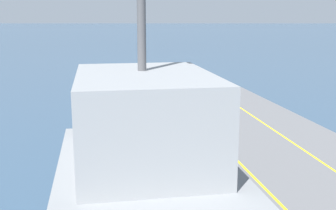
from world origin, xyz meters
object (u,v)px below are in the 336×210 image
at_px(parked_jet_fourth, 126,83).
at_px(crew_brown_vest, 220,92).
at_px(parked_jet_second, 136,117).
at_px(crew_yellow_vest, 210,126).
at_px(parked_jet_nearest, 151,148).
at_px(parked_jet_third, 128,96).
at_px(crew_purple_vest, 206,91).
at_px(crew_red_vest, 207,98).
at_px(crew_blue_vest, 216,112).

bearing_deg(parked_jet_fourth, crew_brown_vest, -113.89).
height_order(parked_jet_second, crew_yellow_vest, parked_jet_second).
bearing_deg(parked_jet_nearest, crew_brown_vest, -26.81).
xyz_separation_m(parked_jet_third, crew_purple_vest, (10.87, -19.61, -1.47)).
bearing_deg(parked_jet_fourth, crew_red_vest, -131.95).
height_order(parked_jet_third, crew_yellow_vest, parked_jet_third).
relative_size(parked_jet_second, crew_brown_vest, 9.16).
relative_size(parked_jet_second, parked_jet_fourth, 0.97).
distance_m(crew_blue_vest, crew_purple_vest, 22.32).
xyz_separation_m(parked_jet_second, crew_red_vest, (21.01, -17.88, -1.46)).
relative_size(parked_jet_nearest, crew_blue_vest, 9.64).
xyz_separation_m(parked_jet_second, crew_blue_vest, (6.71, -15.74, -1.43)).
relative_size(parked_jet_third, crew_yellow_vest, 9.28).
distance_m(crew_yellow_vest, crew_purple_vest, 32.15).
bearing_deg(parked_jet_nearest, parked_jet_fourth, -0.98).
distance_m(parked_jet_second, crew_blue_vest, 17.17).
relative_size(parked_jet_fourth, crew_red_vest, 10.26).
bearing_deg(crew_yellow_vest, parked_jet_fourth, 15.74).
bearing_deg(crew_purple_vest, parked_jet_fourth, 68.33).
xyz_separation_m(parked_jet_fourth, crew_blue_vest, (-29.32, -14.58, -1.42)).
xyz_separation_m(crew_red_vest, crew_brown_vest, (5.58, -4.59, 0.08)).
relative_size(parked_jet_nearest, parked_jet_third, 1.05).
bearing_deg(parked_jet_nearest, crew_red_vest, -24.67).
height_order(crew_red_vest, crew_brown_vest, crew_brown_vest).
height_order(parked_jet_fourth, crew_blue_vest, parked_jet_fourth).
bearing_deg(parked_jet_second, crew_purple_vest, -34.42).
height_order(parked_jet_nearest, parked_jet_fourth, parked_jet_fourth).
distance_m(parked_jet_third, crew_brown_vest, 24.13).
relative_size(parked_jet_nearest, parked_jet_fourth, 0.96).
distance_m(crew_brown_vest, crew_yellow_vest, 30.96).
relative_size(parked_jet_fourth, crew_blue_vest, 10.01).
bearing_deg(crew_red_vest, crew_brown_vest, -39.45).
bearing_deg(crew_purple_vest, parked_jet_second, 145.58).
bearing_deg(crew_purple_vest, crew_yellow_vest, 166.29).
height_order(parked_jet_second, crew_red_vest, parked_jet_second).
xyz_separation_m(parked_jet_nearest, parked_jet_second, (17.37, 0.25, -0.10)).
relative_size(parked_jet_second, crew_yellow_vest, 9.80).
bearing_deg(crew_red_vest, crew_yellow_vest, 166.06).
relative_size(parked_jet_third, crew_red_vest, 9.40).
bearing_deg(crew_red_vest, parked_jet_third, 100.15).
xyz_separation_m(crew_red_vest, crew_blue_vest, (-14.30, 2.14, 0.03)).
height_order(parked_jet_second, crew_blue_vest, parked_jet_second).
height_order(parked_jet_second, crew_brown_vest, parked_jet_second).
bearing_deg(parked_jet_fourth, crew_blue_vest, -153.57).
xyz_separation_m(parked_jet_nearest, crew_yellow_vest, (14.83, -11.78, -1.54)).
relative_size(crew_red_vest, crew_purple_vest, 0.94).
xyz_separation_m(crew_brown_vest, crew_purple_vest, (2.09, 2.82, -0.01)).
distance_m(parked_jet_fourth, crew_brown_vest, 23.35).
distance_m(parked_jet_nearest, crew_blue_vest, 28.68).
bearing_deg(parked_jet_nearest, crew_purple_vest, -22.84).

